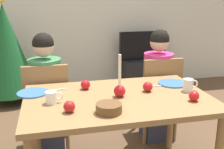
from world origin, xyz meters
The scene contains 21 objects.
back_wall centered at (0.00, 2.60, 1.30)m, with size 6.40×0.10×2.60m, color beige.
dining_table centered at (0.00, 0.00, 0.67)m, with size 1.40×0.90×0.75m.
chair_left centered at (-0.54, 0.61, 0.51)m, with size 0.40×0.40×0.90m.
chair_right centered at (0.59, 0.61, 0.51)m, with size 0.40×0.40×0.90m.
person_left_child centered at (-0.54, 0.64, 0.57)m, with size 0.30×0.30×1.17m.
person_right_child centered at (0.59, 0.64, 0.57)m, with size 0.30×0.30×1.17m.
tv_stand centered at (1.01, 2.30, 0.24)m, with size 0.64×0.40×0.48m, color black.
tv centered at (1.01, 2.30, 0.71)m, with size 0.79×0.05×0.46m.
christmas_tree centered at (-1.06, 2.14, 0.77)m, with size 0.78×0.78×1.48m.
candle_centerpiece centered at (0.01, 0.00, 0.82)m, with size 0.09×0.09×0.33m.
plate_left centered at (-0.63, 0.22, 0.76)m, with size 0.24×0.24×0.01m, color teal.
plate_right centered at (0.54, 0.20, 0.76)m, with size 0.25×0.25×0.01m, color teal.
mug_left centered at (-0.49, -0.02, 0.79)m, with size 0.12×0.08×0.09m.
mug_right centered at (0.58, 0.00, 0.80)m, with size 0.13×0.08×0.10m.
fork_left centered at (-0.46, 0.25, 0.75)m, with size 0.18×0.01×0.01m, color silver.
fork_right centered at (0.36, 0.16, 0.75)m, with size 0.18×0.01×0.01m, color silver.
bowl_walnuts centered at (-0.13, -0.27, 0.78)m, with size 0.17×0.17×0.06m, color brown.
apple_near_candle centered at (-0.22, 0.23, 0.79)m, with size 0.08×0.08×0.08m, color red.
apple_by_left_plate centered at (0.51, -0.21, 0.79)m, with size 0.08×0.08×0.08m, color red.
apple_by_right_mug centered at (0.26, 0.06, 0.79)m, with size 0.08×0.08×0.08m, color red.
apple_far_edge centered at (-0.38, -0.21, 0.79)m, with size 0.08×0.08×0.08m, color #AD1B1C.
Camera 1 is at (-0.49, -1.89, 1.48)m, focal length 44.01 mm.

